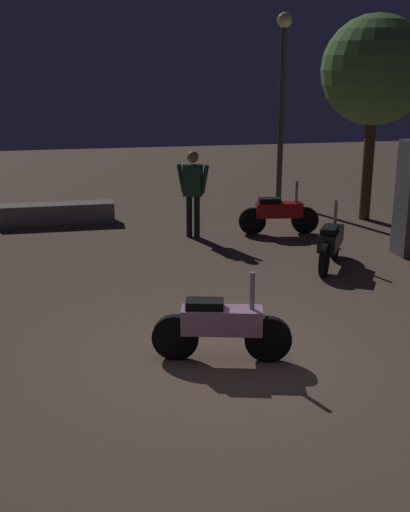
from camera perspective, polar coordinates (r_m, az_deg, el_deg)
ground_plane at (r=7.71m, az=2.39°, el=-9.23°), size 40.00×40.00×0.00m
motorcycle_pink_foreground at (r=7.50m, az=1.47°, el=-6.30°), size 1.63×0.52×1.11m
motorcycle_red_parked_left at (r=13.15m, az=6.65°, el=3.84°), size 1.66×0.42×1.11m
motorcycle_black_parked_right at (r=11.14m, az=11.23°, el=1.22°), size 0.96×1.46×1.11m
person_rider_beside at (r=12.70m, az=-1.09°, el=6.31°), size 0.64×0.37×1.75m
streetlamp_near at (r=15.89m, az=6.98°, el=15.13°), size 0.36×0.36×4.54m
tree_left_bg at (r=14.50m, az=15.04°, el=15.76°), size 2.31×2.31×4.41m
planter_wall_low at (r=14.33m, az=-13.27°, el=3.72°), size 2.54×0.50×0.45m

